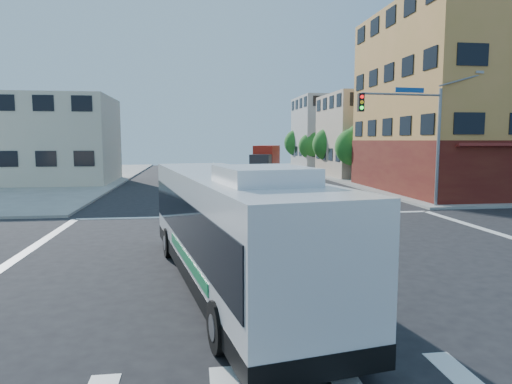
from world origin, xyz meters
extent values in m
plane|color=black|center=(0.00, 0.00, 0.00)|extent=(120.00, 120.00, 0.00)
cube|color=#C18345|center=(20.00, 18.50, 7.00)|extent=(18.00, 15.00, 14.00)
cube|color=#5D2115|center=(20.00, 18.50, 2.00)|extent=(18.09, 15.08, 4.00)
cube|color=tan|center=(17.00, 34.00, 4.50)|extent=(12.00, 10.00, 9.00)
cube|color=#A1A09B|center=(17.00, 48.00, 5.00)|extent=(12.00, 10.00, 10.00)
cube|color=beige|center=(-17.00, 30.00, 4.00)|extent=(12.00, 10.00, 8.00)
cylinder|color=slate|center=(10.80, 10.80, 3.50)|extent=(0.18, 0.18, 7.00)
cylinder|color=slate|center=(8.30, 10.55, 6.60)|extent=(5.01, 0.62, 0.12)
cube|color=black|center=(5.80, 10.30, 6.10)|extent=(0.32, 0.30, 1.00)
sphere|color=#FF0C0C|center=(5.80, 10.13, 6.40)|extent=(0.20, 0.20, 0.20)
sphere|color=yellow|center=(5.80, 10.13, 6.10)|extent=(0.20, 0.20, 0.20)
sphere|color=#19FF33|center=(5.80, 10.13, 5.80)|extent=(0.20, 0.20, 0.20)
cube|color=navy|center=(8.80, 10.60, 6.85)|extent=(1.80, 0.22, 0.28)
cube|color=gray|center=(13.30, 11.05, 8.00)|extent=(0.50, 0.22, 0.14)
cylinder|color=#3B2515|center=(11.80, 28.00, 0.96)|extent=(0.28, 0.28, 1.92)
sphere|color=#1B611E|center=(11.80, 28.00, 3.37)|extent=(3.60, 3.60, 3.60)
sphere|color=#1B611E|center=(12.20, 27.70, 4.27)|extent=(2.52, 2.52, 2.52)
cylinder|color=#3B2515|center=(11.80, 36.00, 1.00)|extent=(0.28, 0.28, 1.99)
sphere|color=#1B611E|center=(11.80, 36.00, 3.51)|extent=(3.80, 3.80, 3.80)
sphere|color=#1B611E|center=(12.20, 35.70, 4.46)|extent=(2.66, 2.66, 2.66)
cylinder|color=#3B2515|center=(11.80, 44.00, 0.94)|extent=(0.28, 0.28, 1.89)
sphere|color=#1B611E|center=(11.80, 44.00, 3.25)|extent=(3.40, 3.40, 3.40)
sphere|color=#1B611E|center=(12.20, 43.70, 4.10)|extent=(2.38, 2.38, 2.38)
cylinder|color=#3B2515|center=(11.80, 52.00, 1.01)|extent=(0.28, 0.28, 2.03)
sphere|color=#1B611E|center=(11.80, 52.00, 3.63)|extent=(4.00, 4.00, 4.00)
sphere|color=#1B611E|center=(12.20, 51.70, 4.63)|extent=(2.80, 2.80, 2.80)
cube|color=black|center=(-2.55, -2.28, 0.54)|extent=(4.54, 11.97, 0.44)
cube|color=silver|center=(-2.55, -2.28, 1.73)|extent=(4.52, 11.94, 2.78)
cube|color=black|center=(-2.55, -2.28, 1.90)|extent=(4.51, 11.61, 1.22)
cube|color=black|center=(-3.58, 3.41, 1.80)|extent=(2.26, 0.46, 1.31)
cube|color=#E5590C|center=(-3.58, 3.44, 2.78)|extent=(1.84, 0.38, 0.27)
cube|color=silver|center=(-2.55, -2.28, 3.06)|extent=(4.43, 11.70, 0.12)
cube|color=silver|center=(-2.03, -5.16, 3.29)|extent=(2.09, 2.42, 0.35)
cube|color=#127D40|center=(-3.70, -2.98, 1.02)|extent=(0.97, 5.27, 0.27)
cube|color=#127D40|center=(-1.23, -2.54, 1.02)|extent=(0.97, 5.27, 0.27)
cylinder|color=black|center=(-4.36, 1.19, 0.51)|extent=(0.47, 1.05, 1.01)
cylinder|color=#99999E|center=(-4.49, 1.17, 0.51)|extent=(0.13, 0.51, 0.51)
cylinder|color=black|center=(-2.07, 1.60, 0.51)|extent=(0.47, 1.05, 1.01)
cylinder|color=#99999E|center=(-1.94, 1.63, 0.51)|extent=(0.13, 0.51, 0.51)
cylinder|color=black|center=(-3.03, -6.17, 0.51)|extent=(0.47, 1.05, 1.01)
cylinder|color=#99999E|center=(-3.16, -6.19, 0.51)|extent=(0.13, 0.51, 0.51)
cylinder|color=black|center=(-0.74, -5.76, 0.51)|extent=(0.47, 1.05, 1.01)
cylinder|color=#99999E|center=(-0.61, -5.73, 0.51)|extent=(0.13, 0.51, 0.51)
cube|color=#27272C|center=(3.86, 35.55, 1.22)|extent=(2.74, 2.68, 2.45)
cube|color=black|center=(3.56, 34.71, 1.60)|extent=(1.88, 0.75, 0.94)
cube|color=#A51D12|center=(5.08, 38.91, 1.98)|extent=(3.92, 5.72, 2.82)
cube|color=black|center=(4.70, 37.85, 0.52)|extent=(4.51, 7.78, 0.28)
cylinder|color=black|center=(3.00, 36.06, 0.47)|extent=(0.57, 0.97, 0.94)
cylinder|color=black|center=(4.86, 35.39, 0.47)|extent=(0.57, 0.97, 0.94)
cylinder|color=black|center=(3.93, 38.63, 0.47)|extent=(0.57, 0.97, 0.94)
cylinder|color=black|center=(5.79, 37.95, 0.47)|extent=(0.57, 0.97, 0.94)
cylinder|color=black|center=(4.73, 40.84, 0.47)|extent=(0.57, 0.97, 0.94)
cylinder|color=black|center=(6.59, 40.16, 0.47)|extent=(0.57, 0.97, 0.94)
imported|color=#B68E40|center=(5.15, 28.05, 0.79)|extent=(3.19, 5.01, 1.59)
camera|label=1|loc=(-3.45, -14.44, 4.01)|focal=32.00mm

